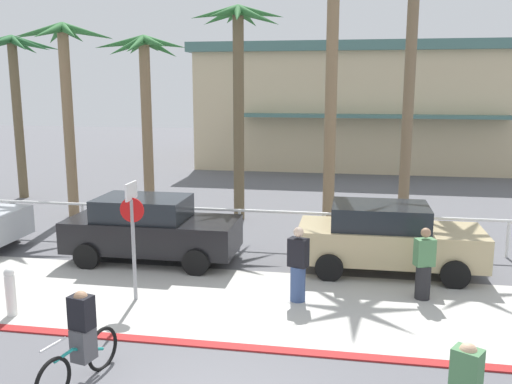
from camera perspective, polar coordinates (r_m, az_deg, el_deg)
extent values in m
plane|color=#5B5B60|center=(17.33, 3.25, -4.18)|extent=(80.00, 80.00, 0.00)
cube|color=beige|center=(11.88, -0.11, -11.39)|extent=(44.00, 4.00, 0.02)
cube|color=maroon|center=(10.09, -2.18, -15.62)|extent=(44.00, 0.24, 0.03)
cube|color=beige|center=(34.50, 11.60, 8.39)|extent=(18.65, 11.69, 6.19)
cube|color=#47706B|center=(34.52, 11.82, 13.94)|extent=(19.25, 12.29, 0.50)
cube|color=#47706B|center=(28.17, 11.92, 7.65)|extent=(13.05, 1.20, 0.16)
cylinder|color=white|center=(15.64, 2.64, -2.07)|extent=(21.79, 0.08, 0.08)
cylinder|color=white|center=(18.78, -23.97, -2.37)|extent=(0.08, 0.08, 1.00)
cylinder|color=white|center=(17.56, -17.38, -2.79)|extent=(0.08, 0.08, 1.00)
cylinder|color=white|center=(16.60, -9.92, -3.23)|extent=(0.08, 0.08, 1.00)
cylinder|color=white|center=(15.95, -1.70, -3.65)|extent=(0.08, 0.08, 1.00)
cylinder|color=white|center=(15.66, 7.03, -4.01)|extent=(0.08, 0.08, 1.00)
cylinder|color=white|center=(15.73, 15.89, -4.28)|extent=(0.08, 0.08, 1.00)
cylinder|color=white|center=(16.18, 24.47, -4.45)|extent=(0.08, 0.08, 1.00)
cylinder|color=gray|center=(11.98, -12.46, -5.93)|extent=(0.08, 0.08, 2.20)
cube|color=white|center=(11.68, -12.72, 0.10)|extent=(0.04, 0.56, 0.36)
cylinder|color=red|center=(11.76, -12.64, -1.82)|extent=(0.52, 0.03, 0.52)
cylinder|color=white|center=(12.16, -23.91, -9.73)|extent=(0.20, 0.20, 0.85)
sphere|color=white|center=(12.01, -24.09, -7.60)|extent=(0.20, 0.20, 0.20)
cylinder|color=brown|center=(24.15, -23.28, 6.79)|extent=(0.36, 0.36, 6.27)
cone|color=#235B2D|center=(23.72, -22.14, 13.87)|extent=(1.71, 0.32, 0.76)
cone|color=#235B2D|center=(24.28, -21.63, 13.91)|extent=(1.65, 1.46, 0.68)
cone|color=#235B2D|center=(24.65, -22.70, 13.65)|extent=(0.57, 1.51, 0.78)
cone|color=#235B2D|center=(24.81, -23.74, 13.79)|extent=(0.96, 1.35, 0.59)
cone|color=#235B2D|center=(23.29, -24.78, 13.92)|extent=(0.65, 1.97, 0.62)
cone|color=#235B2D|center=(23.37, -23.22, 13.78)|extent=(1.53, 1.36, 0.80)
cylinder|color=#846B4C|center=(19.97, -18.72, 6.59)|extent=(0.36, 0.36, 6.39)
cone|color=#2D6B33|center=(19.60, -17.00, 15.42)|extent=(1.79, 0.32, 0.70)
cone|color=#2D6B33|center=(20.26, -16.83, 15.37)|extent=(1.49, 1.49, 0.63)
cone|color=#2D6B33|center=(20.61, -18.29, 15.12)|extent=(0.32, 1.49, 0.69)
cone|color=#2D6B33|center=(20.76, -19.90, 14.92)|extent=(1.42, 1.42, 0.74)
cone|color=#2D6B33|center=(20.42, -21.47, 15.02)|extent=(1.79, 0.32, 0.65)
cone|color=#2D6B33|center=(19.79, -21.48, 15.10)|extent=(1.37, 1.37, 0.70)
cone|color=#2D6B33|center=(19.23, -20.57, 15.18)|extent=(0.32, 1.84, 0.77)
cone|color=#2D6B33|center=(19.37, -18.71, 15.35)|extent=(1.22, 1.22, 0.71)
cylinder|color=#846B4C|center=(19.61, -11.14, 6.33)|extent=(0.36, 0.36, 6.01)
cone|color=#2D6B33|center=(19.34, -9.35, 14.82)|extent=(1.54, 0.32, 0.60)
cone|color=#2D6B33|center=(19.84, -9.79, 14.35)|extent=(1.18, 1.18, 0.83)
cone|color=#2D6B33|center=(20.26, -10.70, 14.58)|extent=(0.32, 1.50, 0.62)
cone|color=#2D6B33|center=(20.15, -12.18, 14.38)|extent=(1.17, 1.17, 0.72)
cone|color=#2D6B33|center=(19.93, -13.93, 14.58)|extent=(1.83, 0.32, 0.58)
cone|color=#2D6B33|center=(19.35, -13.15, 14.32)|extent=(1.18, 1.18, 0.83)
cone|color=#2D6B33|center=(18.89, -12.30, 14.51)|extent=(0.32, 1.61, 0.79)
cone|color=#2D6B33|center=(18.84, -10.40, 14.86)|extent=(1.44, 1.44, 0.63)
cylinder|color=brown|center=(18.53, -1.80, 7.63)|extent=(0.36, 0.36, 6.89)
cone|color=#2D6B33|center=(18.49, 0.51, 17.90)|extent=(1.55, 0.32, 0.59)
cone|color=#2D6B33|center=(19.00, 0.32, 17.53)|extent=(1.47, 1.30, 0.71)
cone|color=#2D6B33|center=(19.42, -0.87, 17.44)|extent=(0.63, 1.82, 0.68)
cone|color=#2D6B33|center=(19.21, -2.46, 17.58)|extent=(0.93, 1.29, 0.62)
cone|color=#2D6B33|center=(18.98, -3.66, 17.51)|extent=(1.45, 0.79, 0.71)
cone|color=#2D6B33|center=(18.53, -4.31, 17.80)|extent=(1.60, 0.84, 0.62)
cone|color=#2D6B33|center=(18.13, -3.36, 17.92)|extent=(0.99, 1.40, 0.65)
cone|color=#2D6B33|center=(18.01, -1.92, 17.77)|extent=(0.55, 1.38, 0.77)
cone|color=#2D6B33|center=(18.02, -0.26, 17.76)|extent=(1.47, 1.30, 0.78)
cylinder|color=#846B4C|center=(17.11, 7.74, 10.45)|extent=(0.36, 0.36, 8.79)
cylinder|color=#756047|center=(18.93, 15.52, 11.17)|extent=(0.36, 0.36, 9.44)
cylinder|color=black|center=(17.80, -23.92, -3.62)|extent=(0.66, 0.22, 0.66)
cube|color=black|center=(14.64, -10.55, -4.25)|extent=(4.40, 1.80, 0.80)
cube|color=#1E2328|center=(14.57, -11.57, -1.61)|extent=(2.29, 1.58, 0.56)
cylinder|color=black|center=(15.16, -4.30, -5.12)|extent=(0.66, 0.22, 0.66)
cylinder|color=black|center=(13.51, -6.18, -7.20)|extent=(0.66, 0.22, 0.66)
cylinder|color=black|center=(16.07, -14.11, -4.50)|extent=(0.66, 0.22, 0.66)
cylinder|color=black|center=(14.52, -16.99, -6.33)|extent=(0.66, 0.22, 0.66)
cube|color=tan|center=(13.95, 13.55, -5.14)|extent=(4.40, 1.80, 0.80)
cube|color=#1E2328|center=(13.76, 12.64, -2.39)|extent=(2.29, 1.58, 0.56)
cylinder|color=black|center=(15.07, 18.65, -5.79)|extent=(0.66, 0.22, 0.66)
cylinder|color=black|center=(13.38, 19.78, -7.98)|extent=(0.66, 0.22, 0.66)
cylinder|color=black|center=(14.90, 7.84, -5.50)|extent=(0.66, 0.22, 0.66)
cylinder|color=black|center=(13.18, 7.53, -7.70)|extent=(0.66, 0.22, 0.66)
torus|color=black|center=(8.92, -20.15, -17.85)|extent=(0.23, 0.71, 0.72)
torus|color=black|center=(9.64, -15.51, -15.28)|extent=(0.23, 0.71, 0.72)
cylinder|color=#197F7A|center=(9.35, -16.89, -15.21)|extent=(0.21, 0.68, 0.35)
cylinder|color=#197F7A|center=(8.94, -19.18, -15.62)|extent=(0.14, 0.38, 0.07)
cylinder|color=#197F7A|center=(9.25, -17.30, -15.03)|extent=(0.05, 0.05, 0.44)
cylinder|color=silver|center=(8.71, -20.16, -14.53)|extent=(0.15, 0.49, 0.04)
cube|color=#4C4C51|center=(9.23, -17.32, -14.70)|extent=(0.35, 0.38, 0.52)
cube|color=black|center=(9.02, -17.52, -11.71)|extent=(0.39, 0.33, 0.52)
sphere|color=#9E7556|center=(8.94, -17.60, -10.35)|extent=(0.22, 0.22, 0.22)
cube|color=#4C7F51|center=(7.53, 20.86, -16.66)|extent=(0.43, 0.40, 0.52)
sphere|color=#D6A884|center=(7.43, 20.98, -15.08)|extent=(0.22, 0.22, 0.22)
cylinder|color=#232326|center=(12.50, 16.79, -8.90)|extent=(0.41, 0.41, 0.76)
cube|color=#4C7F51|center=(12.29, 16.96, -5.95)|extent=(0.46, 0.38, 0.59)
sphere|color=#9E7556|center=(12.18, 17.07, -4.03)|extent=(0.21, 0.21, 0.21)
cylinder|color=#384C7A|center=(11.90, 4.32, -9.41)|extent=(0.41, 0.41, 0.78)
cube|color=black|center=(11.67, 4.37, -6.22)|extent=(0.46, 0.38, 0.60)
sphere|color=beige|center=(11.55, 4.41, -4.13)|extent=(0.22, 0.22, 0.22)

